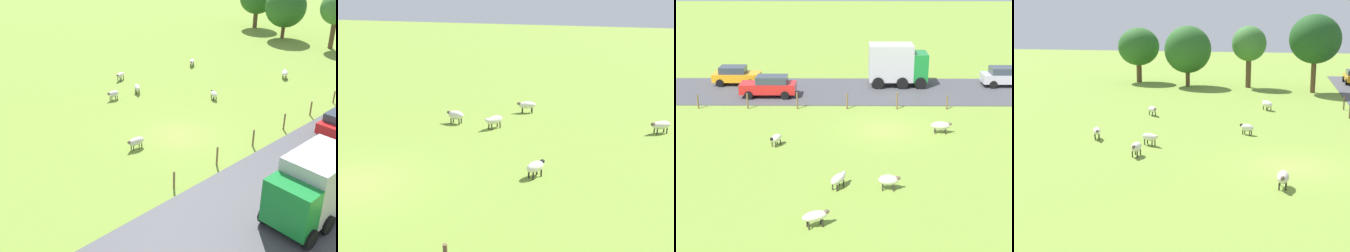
{
  "view_description": "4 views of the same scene",
  "coord_description": "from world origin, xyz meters",
  "views": [
    {
      "loc": [
        18.64,
        -18.26,
        13.49
      ],
      "look_at": [
        -0.67,
        -0.46,
        0.62
      ],
      "focal_mm": 44.88,
      "sensor_mm": 36.0,
      "label": 1
    },
    {
      "loc": [
        12.65,
        10.51,
        7.44
      ],
      "look_at": [
        -5.81,
        4.4,
        1.07
      ],
      "focal_mm": 44.46,
      "sensor_mm": 36.0,
      "label": 2
    },
    {
      "loc": [
        -30.37,
        2.39,
        11.17
      ],
      "look_at": [
        -1.94,
        2.67,
        0.96
      ],
      "focal_mm": 53.79,
      "sensor_mm": 36.0,
      "label": 3
    },
    {
      "loc": [
        -1.0,
        -25.49,
        7.6
      ],
      "look_at": [
        -6.28,
        2.69,
        1.3
      ],
      "focal_mm": 54.48,
      "sensor_mm": 36.0,
      "label": 4
    }
  ],
  "objects": [
    {
      "name": "sheep_1",
      "position": [
        -2.77,
        6.69,
        0.47
      ],
      "size": [
        1.04,
        0.82,
        0.7
      ],
      "color": "silver",
      "rests_on": "ground_plane"
    },
    {
      "name": "sheep_6",
      "position": [
        -8.25,
        2.89,
        0.5
      ],
      "size": [
        1.22,
        0.95,
        0.73
      ],
      "color": "silver",
      "rests_on": "ground_plane"
    },
    {
      "name": "ground_plane",
      "position": [
        0.0,
        0.0,
        0.0
      ],
      "size": [
        160.0,
        160.0,
        0.0
      ],
      "primitive_type": "plane",
      "color": "olive"
    },
    {
      "name": "sheep_4",
      "position": [
        -11.87,
        3.78,
        0.51
      ],
      "size": [
        0.82,
        1.23,
        0.74
      ],
      "color": "silver",
      "rests_on": "ground_plane"
    },
    {
      "name": "sheep_2",
      "position": [
        -8.41,
        0.45,
        0.52
      ],
      "size": [
        0.57,
        1.08,
        0.78
      ],
      "color": "silver",
      "rests_on": "ground_plane"
    },
    {
      "name": "sheep_3",
      "position": [
        -10.29,
        11.76,
        0.48
      ],
      "size": [
        1.04,
        1.19,
        0.71
      ],
      "color": "silver",
      "rests_on": "ground_plane"
    }
  ]
}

